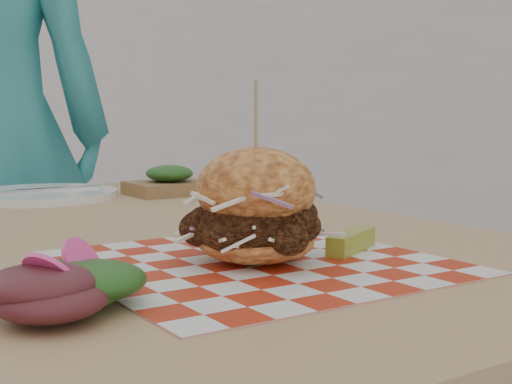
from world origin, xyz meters
TOP-DOWN VIEW (x-y plane):
  - patio_table at (0.25, -0.06)m, footprint 0.80×1.20m
  - paper_liner at (0.27, -0.33)m, footprint 0.36×0.36m
  - sandwich at (0.27, -0.33)m, footprint 0.16×0.16m
  - pickle_spear at (0.39, -0.34)m, footprint 0.09×0.06m
  - side_salad at (0.05, -0.40)m, footprint 0.14×0.14m
  - place_setting at (0.25, 0.34)m, footprint 0.27×0.27m
  - kraft_tray at (0.47, 0.28)m, footprint 0.15×0.12m

SIDE VIEW (x-z plane):
  - patio_table at x=0.25m, z-range 0.30..1.05m
  - paper_liner at x=0.27m, z-range 0.75..0.75m
  - place_setting at x=0.25m, z-range 0.75..0.77m
  - pickle_spear at x=0.39m, z-range 0.75..0.77m
  - side_salad at x=0.05m, z-range 0.74..0.79m
  - kraft_tray at x=0.47m, z-range 0.74..0.80m
  - sandwich at x=0.27m, z-range 0.71..0.90m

